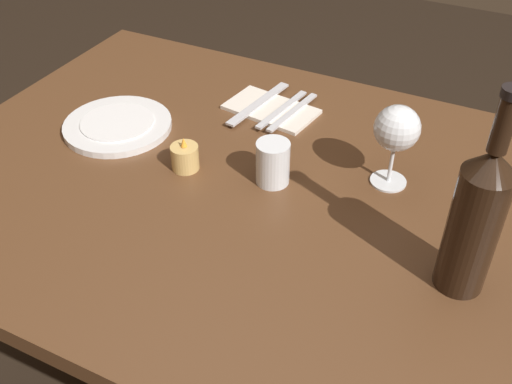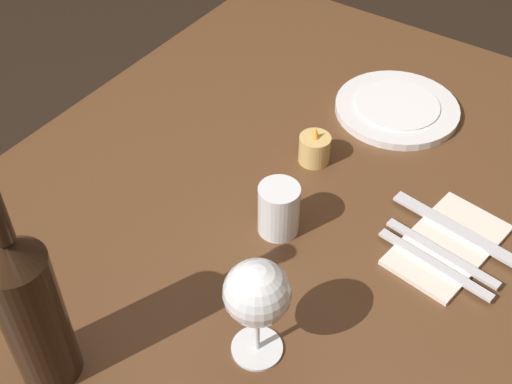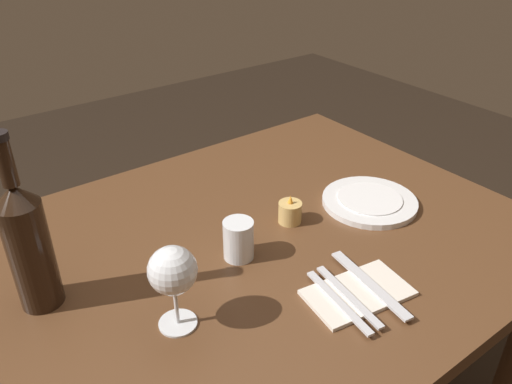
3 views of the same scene
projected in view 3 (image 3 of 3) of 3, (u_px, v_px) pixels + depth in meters
The scene contains 10 objects.
dining_table at pixel (233, 284), 1.09m from camera, with size 1.30×0.90×0.74m.
wine_glass_left at pixel (173, 272), 0.81m from camera, with size 0.08×0.08×0.16m.
wine_bottle at pixel (28, 243), 0.85m from camera, with size 0.07×0.07×0.33m.
water_tumbler at pixel (237, 242), 1.01m from camera, with size 0.06×0.06×0.08m.
votive_candle at pixel (290, 213), 1.12m from camera, with size 0.05×0.05×0.07m.
dinner_plate at pixel (369, 201), 1.20m from camera, with size 0.22×0.22×0.02m.
folded_napkin at pixel (358, 293), 0.93m from camera, with size 0.20×0.14×0.01m.
fork_inner at pixel (348, 296), 0.91m from camera, with size 0.04×0.18×0.00m.
fork_outer at pixel (338, 302), 0.90m from camera, with size 0.04×0.18×0.00m.
table_knife at pixel (370, 284), 0.94m from camera, with size 0.05×0.21×0.00m.
Camera 3 is at (-0.46, -0.70, 1.37)m, focal length 35.82 mm.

